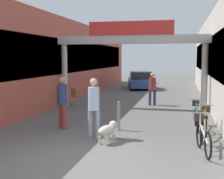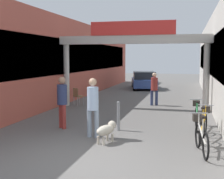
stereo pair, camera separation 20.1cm
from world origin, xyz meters
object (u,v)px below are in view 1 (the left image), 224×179
Objects in this scene: bicycle_green_third at (197,116)px; parked_car_blue at (141,80)px; pedestrian_with_dog at (94,103)px; pedestrian_companion at (62,99)px; pedestrian_carrying_crate at (152,87)px; bicycle_orange_second at (204,124)px; cafe_chair_wood_nearer at (75,95)px; dog_on_leash at (108,130)px; bollard_post_metal at (119,116)px; bicycle_silver_nearest at (202,135)px.

bicycle_green_third is 13.59m from parked_car_blue.
pedestrian_with_dog is 1.65m from pedestrian_companion.
pedestrian_carrying_crate is at bearing -78.52° from parked_car_blue.
bicycle_orange_second and bicycle_green_third have the same top height.
pedestrian_companion is 0.41× the size of parked_car_blue.
pedestrian_with_dog is 6.32m from cafe_chair_wood_nearer.
parked_car_blue is (-1.11, 15.50, 0.27)m from dog_on_leash.
bicycle_green_third reaches higher than bollard_post_metal.
pedestrian_companion is 1.05× the size of bicycle_orange_second.
bicycle_silver_nearest is at bearing -48.77° from cafe_chair_wood_nearer.
bicycle_orange_second reaches higher than bollard_post_metal.
pedestrian_carrying_crate is 8.41m from parked_car_blue.
pedestrian_with_dog is 0.42× the size of parked_car_blue.
bicycle_green_third is (3.07, 1.93, -0.60)m from pedestrian_with_dog.
pedestrian_carrying_crate reaches higher than parked_car_blue.
pedestrian_carrying_crate is at bearing 84.37° from bollard_post_metal.
pedestrian_carrying_crate is (2.49, 5.87, -0.08)m from pedestrian_companion.
pedestrian_carrying_crate is 3.89m from cafe_chair_wood_nearer.
pedestrian_carrying_crate is at bearing 111.98° from bicycle_green_third.
bicycle_green_third is (1.96, -4.86, -0.50)m from pedestrian_carrying_crate.
bicycle_green_third is (4.45, 1.02, -0.58)m from pedestrian_companion.
bollard_post_metal is at bearing -56.00° from cafe_chair_wood_nearer.
bollard_post_metal is at bearing 62.48° from pedestrian_with_dog.
bicycle_silver_nearest and bicycle_orange_second have the same top height.
pedestrian_with_dog reaches higher than bicycle_green_third.
cafe_chair_wood_nearer is at bearing 116.99° from dog_on_leash.
bicycle_silver_nearest is at bearing -20.69° from pedestrian_companion.
bicycle_orange_second is 0.99× the size of bicycle_green_third.
pedestrian_carrying_crate is 0.98× the size of bicycle_silver_nearest.
pedestrian_companion is 1.81× the size of bollard_post_metal.
parked_car_blue is at bearing 104.84° from bicycle_orange_second.
pedestrian_carrying_crate reaches higher than bicycle_green_third.
bollard_post_metal is at bearing -160.95° from bicycle_green_third.
bicycle_silver_nearest is (4.48, -1.69, -0.58)m from pedestrian_companion.
cafe_chair_wood_nearer is (-5.72, 6.52, 0.10)m from bicycle_silver_nearest.
parked_car_blue reaches higher than bicycle_green_third.
cafe_chair_wood_nearer is (-5.85, 5.07, 0.10)m from bicycle_orange_second.
bicycle_silver_nearest is at bearing -6.97° from dog_on_leash.
bicycle_green_third is at bearing -74.49° from parked_car_blue.
parked_car_blue is (-3.80, 14.35, 0.21)m from bicycle_orange_second.
cafe_chair_wood_nearer is at bearing 146.15° from bicycle_green_third.
pedestrian_carrying_crate reaches higher than dog_on_leash.
bollard_post_metal is (-0.00, 1.53, 0.13)m from dog_on_leash.
dog_on_leash is at bearing -63.01° from cafe_chair_wood_nearer.
parked_car_blue is at bearing 105.51° from bicycle_green_third.
pedestrian_with_dog is at bearing -33.55° from pedestrian_companion.
bicycle_orange_second is at bearing 11.68° from pedestrian_with_dog.
pedestrian_carrying_crate is at bearing 85.58° from dog_on_leash.
pedestrian_companion is at bearing -167.10° from bicycle_green_third.
bicycle_silver_nearest is 1.72× the size of bollard_post_metal.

